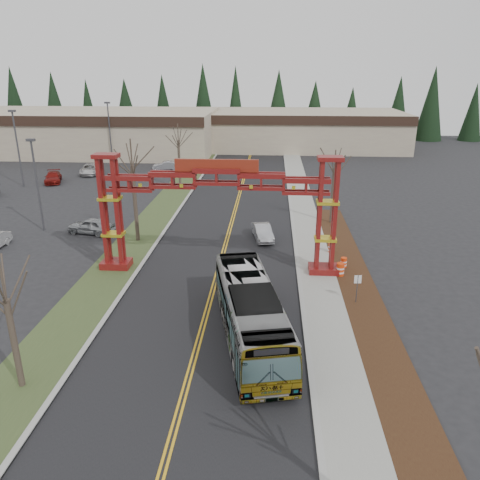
# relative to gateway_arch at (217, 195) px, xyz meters

# --- Properties ---
(ground) EXTENTS (200.00, 200.00, 0.00)m
(ground) POSITION_rel_gateway_arch_xyz_m (-0.00, -18.00, -5.98)
(ground) COLOR black
(ground) RESTS_ON ground
(road) EXTENTS (12.00, 110.00, 0.02)m
(road) POSITION_rel_gateway_arch_xyz_m (-0.00, 7.00, -5.97)
(road) COLOR black
(road) RESTS_ON ground
(lane_line_left) EXTENTS (0.12, 100.00, 0.01)m
(lane_line_left) POSITION_rel_gateway_arch_xyz_m (-0.12, 7.00, -5.96)
(lane_line_left) COLOR gold
(lane_line_left) RESTS_ON road
(lane_line_right) EXTENTS (0.12, 100.00, 0.01)m
(lane_line_right) POSITION_rel_gateway_arch_xyz_m (0.12, 7.00, -5.96)
(lane_line_right) COLOR gold
(lane_line_right) RESTS_ON road
(curb_right) EXTENTS (0.30, 110.00, 0.15)m
(curb_right) POSITION_rel_gateway_arch_xyz_m (6.15, 7.00, -5.91)
(curb_right) COLOR #A3A39E
(curb_right) RESTS_ON ground
(sidewalk_right) EXTENTS (2.60, 110.00, 0.14)m
(sidewalk_right) POSITION_rel_gateway_arch_xyz_m (7.60, 7.00, -5.91)
(sidewalk_right) COLOR gray
(sidewalk_right) RESTS_ON ground
(landscape_strip) EXTENTS (2.60, 50.00, 0.12)m
(landscape_strip) POSITION_rel_gateway_arch_xyz_m (10.20, -8.00, -5.92)
(landscape_strip) COLOR #321910
(landscape_strip) RESTS_ON ground
(grass_median) EXTENTS (4.00, 110.00, 0.08)m
(grass_median) POSITION_rel_gateway_arch_xyz_m (-8.00, 7.00, -5.94)
(grass_median) COLOR #384B25
(grass_median) RESTS_ON ground
(curb_left) EXTENTS (0.30, 110.00, 0.15)m
(curb_left) POSITION_rel_gateway_arch_xyz_m (-6.15, 7.00, -5.91)
(curb_left) COLOR #A3A39E
(curb_left) RESTS_ON ground
(gateway_arch) EXTENTS (18.20, 1.60, 8.90)m
(gateway_arch) POSITION_rel_gateway_arch_xyz_m (0.00, 0.00, 0.00)
(gateway_arch) COLOR maroon
(gateway_arch) RESTS_ON ground
(retail_building_west) EXTENTS (46.00, 22.30, 7.50)m
(retail_building_west) POSITION_rel_gateway_arch_xyz_m (-30.00, 53.96, -2.22)
(retail_building_west) COLOR tan
(retail_building_west) RESTS_ON ground
(retail_building_east) EXTENTS (38.00, 20.30, 7.00)m
(retail_building_east) POSITION_rel_gateway_arch_xyz_m (10.00, 61.95, -2.47)
(retail_building_east) COLOR tan
(retail_building_east) RESTS_ON ground
(conifer_treeline) EXTENTS (116.10, 5.60, 13.00)m
(conifer_treeline) POSITION_rel_gateway_arch_xyz_m (0.25, 74.00, 0.50)
(conifer_treeline) COLOR black
(conifer_treeline) RESTS_ON ground
(transit_bus) EXTENTS (5.26, 12.38, 3.36)m
(transit_bus) POSITION_rel_gateway_arch_xyz_m (2.92, -9.50, -4.30)
(transit_bus) COLOR #9FA2A6
(transit_bus) RESTS_ON ground
(silver_sedan) EXTENTS (2.26, 4.34, 1.36)m
(silver_sedan) POSITION_rel_gateway_arch_xyz_m (3.23, 7.34, -5.30)
(silver_sedan) COLOR #A5A8AD
(silver_sedan) RESTS_ON ground
(parked_car_near_a) EXTENTS (4.74, 2.70, 1.52)m
(parked_car_near_a) POSITION_rel_gateway_arch_xyz_m (-12.91, 7.83, -5.22)
(parked_car_near_a) COLOR #93979A
(parked_car_near_a) RESTS_ON ground
(parked_car_mid_a) EXTENTS (3.55, 5.31, 1.43)m
(parked_car_mid_a) POSITION_rel_gateway_arch_xyz_m (-25.94, 28.28, -5.27)
(parked_car_mid_a) COLOR maroon
(parked_car_mid_a) RESTS_ON ground
(parked_car_far_a) EXTENTS (4.34, 2.17, 1.37)m
(parked_car_far_a) POSITION_rel_gateway_arch_xyz_m (-12.32, 37.81, -5.30)
(parked_car_far_a) COLOR #AAAAB2
(parked_car_far_a) RESTS_ON ground
(parked_car_far_b) EXTENTS (3.50, 5.75, 1.49)m
(parked_car_far_b) POSITION_rel_gateway_arch_xyz_m (-22.87, 33.95, -5.24)
(parked_car_far_b) COLOR silver
(parked_car_far_b) RESTS_ON ground
(bare_tree_median_near) EXTENTS (3.09, 3.09, 6.76)m
(bare_tree_median_near) POSITION_rel_gateway_arch_xyz_m (-8.00, -14.61, -1.28)
(bare_tree_median_near) COLOR #382D26
(bare_tree_median_near) RESTS_ON ground
(bare_tree_median_mid) EXTENTS (3.44, 3.44, 9.13)m
(bare_tree_median_mid) POSITION_rel_gateway_arch_xyz_m (-8.00, 6.14, 0.83)
(bare_tree_median_mid) COLOR #382D26
(bare_tree_median_mid) RESTS_ON ground
(bare_tree_median_far) EXTENTS (3.21, 3.21, 8.25)m
(bare_tree_median_far) POSITION_rel_gateway_arch_xyz_m (-8.00, 26.51, 0.11)
(bare_tree_median_far) COLOR #382D26
(bare_tree_median_far) RESTS_ON ground
(bare_tree_right_far) EXTENTS (3.24, 3.24, 7.38)m
(bare_tree_right_far) POSITION_rel_gateway_arch_xyz_m (10.00, 12.53, -0.77)
(bare_tree_right_far) COLOR #382D26
(bare_tree_right_far) RESTS_ON ground
(light_pole_near) EXTENTS (0.76, 0.38, 8.74)m
(light_pole_near) POSITION_rel_gateway_arch_xyz_m (-17.83, 8.37, -0.93)
(light_pole_near) COLOR #3F3F44
(light_pole_near) RESTS_ON ground
(light_pole_mid) EXTENTS (0.85, 0.43, 9.85)m
(light_pole_mid) POSITION_rel_gateway_arch_xyz_m (-28.80, 25.67, -0.28)
(light_pole_mid) COLOR #3F3F44
(light_pole_mid) RESTS_ON ground
(light_pole_far) EXTENTS (0.85, 0.42, 9.80)m
(light_pole_far) POSITION_rel_gateway_arch_xyz_m (-22.38, 42.58, -0.31)
(light_pole_far) COLOR #3F3F44
(light_pole_far) RESTS_ON ground
(street_sign) EXTENTS (0.47, 0.08, 2.05)m
(street_sign) POSITION_rel_gateway_arch_xyz_m (9.67, -4.81, -4.51)
(street_sign) COLOR #3F3F44
(street_sign) RESTS_ON ground
(barrel_south) EXTENTS (0.59, 0.59, 1.09)m
(barrel_south) POSITION_rel_gateway_arch_xyz_m (9.20, -0.52, -5.44)
(barrel_south) COLOR #EB3A0D
(barrel_south) RESTS_ON ground
(barrel_mid) EXTENTS (0.48, 0.48, 0.89)m
(barrel_mid) POSITION_rel_gateway_arch_xyz_m (9.67, 1.06, -5.54)
(barrel_mid) COLOR #EB3A0D
(barrel_mid) RESTS_ON ground
(barrel_north) EXTENTS (0.51, 0.51, 0.95)m
(barrel_north) POSITION_rel_gateway_arch_xyz_m (9.07, 4.15, -5.51)
(barrel_north) COLOR #EB3A0D
(barrel_north) RESTS_ON ground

